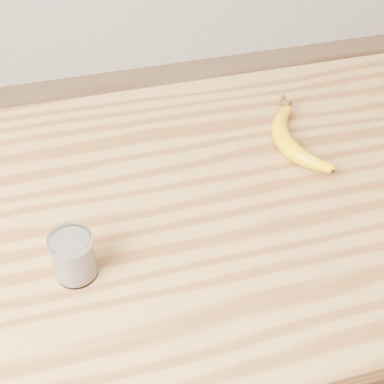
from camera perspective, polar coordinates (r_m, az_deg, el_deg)
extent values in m
cube|color=#A0773D|center=(1.04, 4.07, -0.89)|extent=(1.20, 0.80, 0.04)
cylinder|color=brown|center=(1.76, 16.76, -0.53)|extent=(0.06, 0.06, 0.86)
cylinder|color=white|center=(0.88, -12.54, -6.68)|extent=(0.07, 0.07, 0.09)
torus|color=white|center=(0.85, -12.97, -4.87)|extent=(0.07, 0.07, 0.00)
cylinder|color=silver|center=(0.89, -12.49, -6.89)|extent=(0.06, 0.06, 0.07)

